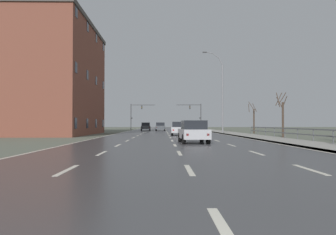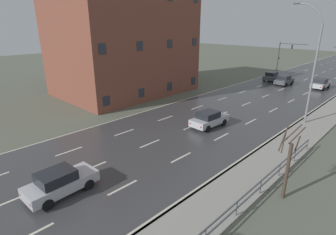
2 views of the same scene
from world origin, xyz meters
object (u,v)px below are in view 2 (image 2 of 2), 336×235
Objects in this scene: traffic_signal_left at (284,52)px; car_distant at (284,80)px; car_near_right at (60,182)px; brick_building at (123,43)px; car_near_left at (209,119)px; car_mid_centre at (321,84)px; car_far_right at (272,76)px; street_lamp_midground at (312,68)px.

traffic_signal_left is 1.43× the size of car_distant.
car_near_right is 0.23× the size of brick_building.
traffic_signal_left is 37.99m from car_near_left.
traffic_signal_left is at bearing 104.72° from car_near_left.
car_mid_centre is (2.80, 25.10, 0.00)m from car_near_left.
car_near_right is 40.15m from car_mid_centre.
traffic_signal_left is 16.39m from car_mid_centre.
car_near_left is 1.00× the size of car_far_right.
street_lamp_midground is 23.68m from car_near_right.
car_mid_centre is (10.82, -11.91, -3.12)m from traffic_signal_left.
car_distant is (-8.52, 16.41, -4.73)m from street_lamp_midground.
street_lamp_midground is at bearing 72.15° from car_near_right.
brick_building is (-9.26, -33.95, 2.98)m from traffic_signal_left.
car_near_left is at bearing -84.15° from car_distant.
car_mid_centre is at bearing 83.49° from car_near_right.
traffic_signal_left is at bearing 115.73° from street_lamp_midground.
car_near_left is 23.96m from car_distant.
car_distant is at bearing -66.48° from traffic_signal_left.
traffic_signal_left is 52.71m from car_near_right.
car_distant is at bearing 97.98° from car_near_left.
car_mid_centre is 0.23× the size of brick_building.
car_far_right is (-11.39, 18.23, -4.73)m from street_lamp_midground.
car_near_right is 1.00× the size of car_far_right.
car_far_right is at bearing 122.00° from street_lamp_midground.
street_lamp_midground reaches higher than car_near_left.
street_lamp_midground is 1.94× the size of traffic_signal_left.
brick_building is (-17.28, 3.06, 6.09)m from car_near_left.
car_near_left is at bearing -81.65° from car_far_right.
car_near_left is (8.02, -37.01, -3.12)m from traffic_signal_left.
car_near_left and car_distant have the same top height.
car_mid_centre is 1.01× the size of car_distant.
car_near_left and car_mid_centre have the same top height.
car_mid_centre is at bearing -7.16° from car_far_right.
street_lamp_midground is at bearing 52.55° from car_near_left.
car_near_left is 1.01× the size of car_mid_centre.
car_near_left is (-0.21, 14.97, 0.00)m from car_near_right.
street_lamp_midground is 18.60m from car_mid_centre.
car_mid_centre is 5.24m from car_distant.
street_lamp_midground is 23.95m from brick_building.
traffic_signal_left is 1.42× the size of car_mid_centre.
car_near_left is 25.25m from car_mid_centre.
car_near_right and car_far_right have the same top height.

